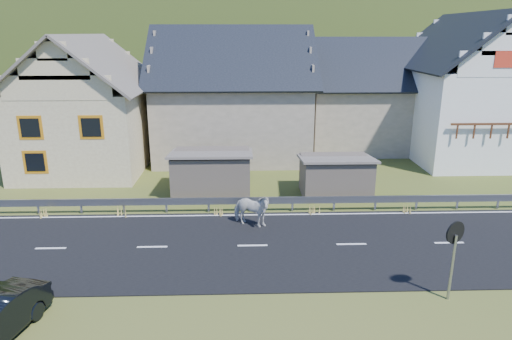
{
  "coord_description": "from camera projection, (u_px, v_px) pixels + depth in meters",
  "views": [
    {
      "loc": [
        -0.37,
        -16.62,
        8.22
      ],
      "look_at": [
        0.25,
        3.48,
        2.16
      ],
      "focal_mm": 32.0,
      "sensor_mm": 36.0,
      "label": 1
    }
  ],
  "objects": [
    {
      "name": "traffic_mirror",
      "position": [
        454.0,
        243.0,
        14.19
      ],
      "size": [
        0.7,
        0.37,
        2.66
      ],
      "rotation": [
        0.0,
        0.0,
        0.42
      ],
      "color": "#93969B",
      "rests_on": "ground"
    },
    {
      "name": "mountain",
      "position": [
        254.0,
        101.0,
        196.46
      ],
      "size": [
        440.0,
        280.0,
        260.0
      ],
      "primitive_type": "ellipsoid",
      "color": "#203313",
      "rests_on": "ground"
    },
    {
      "name": "house_stone_a",
      "position": [
        233.0,
        87.0,
        31.27
      ],
      "size": [
        10.8,
        9.8,
        8.9
      ],
      "color": "tan",
      "rests_on": "ground"
    },
    {
      "name": "road",
      "position": [
        252.0,
        246.0,
        18.28
      ],
      "size": [
        60.0,
        7.0,
        0.04
      ],
      "primitive_type": "cube",
      "color": "black",
      "rests_on": "ground"
    },
    {
      "name": "shed_right",
      "position": [
        335.0,
        177.0,
        23.87
      ],
      "size": [
        3.8,
        2.9,
        2.2
      ],
      "primitive_type": "cube",
      "color": "#65584B",
      "rests_on": "ground"
    },
    {
      "name": "shed_left",
      "position": [
        212.0,
        173.0,
        24.13
      ],
      "size": [
        4.3,
        3.3,
        2.4
      ],
      "primitive_type": "cube",
      "color": "#65584B",
      "rests_on": "ground"
    },
    {
      "name": "house_white",
      "position": [
        470.0,
        82.0,
        30.67
      ],
      "size": [
        8.8,
        10.8,
        9.7
      ],
      "color": "white",
      "rests_on": "ground"
    },
    {
      "name": "ground",
      "position": [
        252.0,
        246.0,
        18.29
      ],
      "size": [
        160.0,
        160.0,
        0.0
      ],
      "primitive_type": "plane",
      "color": "#354A15",
      "rests_on": "ground"
    },
    {
      "name": "house_stone_b",
      "position": [
        369.0,
        89.0,
        33.6
      ],
      "size": [
        9.8,
        8.8,
        8.1
      ],
      "color": "tan",
      "rests_on": "ground"
    },
    {
      "name": "lane_markings",
      "position": [
        252.0,
        245.0,
        18.27
      ],
      "size": [
        60.0,
        6.6,
        0.01
      ],
      "primitive_type": "cube",
      "color": "silver",
      "rests_on": "road"
    },
    {
      "name": "house_cream",
      "position": [
        86.0,
        98.0,
        28.21
      ],
      "size": [
        7.8,
        9.8,
        8.3
      ],
      "color": "beige",
      "rests_on": "ground"
    },
    {
      "name": "conifer_patch",
      "position": [
        34.0,
        42.0,
        120.18
      ],
      "size": [
        76.0,
        50.0,
        28.0
      ],
      "primitive_type": "ellipsoid",
      "color": "black",
      "rests_on": "ground"
    },
    {
      "name": "guardrail",
      "position": [
        251.0,
        201.0,
        21.65
      ],
      "size": [
        28.1,
        0.09,
        0.75
      ],
      "color": "#93969B",
      "rests_on": "ground"
    },
    {
      "name": "horse",
      "position": [
        251.0,
        210.0,
        19.92
      ],
      "size": [
        1.51,
        1.99,
        1.53
      ],
      "primitive_type": "imported",
      "rotation": [
        0.0,
        0.0,
        1.14
      ],
      "color": "silver",
      "rests_on": "road"
    }
  ]
}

